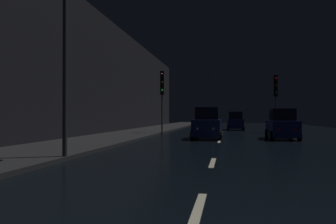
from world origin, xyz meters
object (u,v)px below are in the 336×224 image
at_px(traffic_light_far_right, 276,91).
at_px(car_distant_taillights, 235,122).
at_px(streetlamp_overhead, 78,21).
at_px(car_parked_right_far, 282,125).
at_px(traffic_light_far_left, 162,88).
at_px(car_approaching_headlights, 207,124).

distance_m(traffic_light_far_right, car_distant_taillights, 6.40).
bearing_deg(traffic_light_far_right, streetlamp_overhead, -25.55).
height_order(streetlamp_overhead, car_parked_right_far, streetlamp_overhead).
xyz_separation_m(traffic_light_far_left, car_parked_right_far, (8.68, -3.98, -2.85)).
xyz_separation_m(traffic_light_far_left, car_approaching_headlights, (3.91, -4.39, -2.80)).
height_order(car_approaching_headlights, car_distant_taillights, car_approaching_headlights).
height_order(traffic_light_far_left, car_distant_taillights, traffic_light_far_left).
bearing_deg(traffic_light_far_left, streetlamp_overhead, -10.51).
height_order(traffic_light_far_right, traffic_light_far_left, traffic_light_far_right).
relative_size(traffic_light_far_right, car_distant_taillights, 1.35).
height_order(traffic_light_far_right, car_distant_taillights, traffic_light_far_right).
xyz_separation_m(traffic_light_far_right, car_parked_right_far, (-0.80, -8.53, -2.86)).
relative_size(traffic_light_far_right, traffic_light_far_left, 1.00).
height_order(traffic_light_far_right, car_parked_right_far, traffic_light_far_right).
bearing_deg(traffic_light_far_left, traffic_light_far_right, 104.18).
relative_size(streetlamp_overhead, car_approaching_headlights, 1.74).
xyz_separation_m(car_distant_taillights, car_parked_right_far, (2.63, -13.10, 0.02)).
xyz_separation_m(traffic_light_far_left, car_distant_taillights, (6.05, 9.12, -2.87)).
bearing_deg(car_parked_right_far, traffic_light_far_right, -5.36).
height_order(streetlamp_overhead, car_distant_taillights, streetlamp_overhead).
height_order(car_distant_taillights, car_parked_right_far, car_parked_right_far).
xyz_separation_m(traffic_light_far_right, traffic_light_far_left, (-9.48, -4.55, -0.01)).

